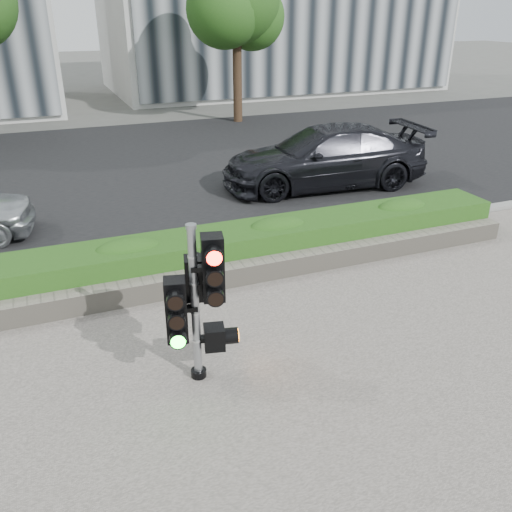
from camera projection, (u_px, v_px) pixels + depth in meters
name	position (u px, v px, depth m)	size (l,w,h in m)	color
ground	(253.00, 349.00, 7.45)	(120.00, 120.00, 0.00)	#51514C
sidewalk	(346.00, 483.00, 5.33)	(16.00, 11.00, 0.03)	#9E9389
road	(127.00, 168.00, 15.87)	(60.00, 13.00, 0.02)	black
curb	(190.00, 257.00, 10.08)	(60.00, 0.25, 0.12)	gray
stone_wall	(210.00, 278.00, 8.97)	(12.00, 0.32, 0.34)	gray
hedge	(199.00, 254.00, 9.44)	(12.00, 1.00, 0.68)	#4A8D2B
tree_right	(236.00, 2.00, 20.55)	(4.10, 3.58, 6.53)	black
traffic_signal	(197.00, 296.00, 6.42)	(0.75, 0.60, 2.06)	black
car_dark	(324.00, 157.00, 13.94)	(2.15, 5.29, 1.53)	black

